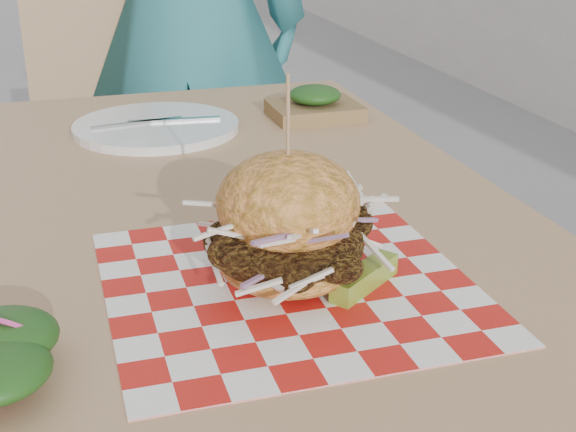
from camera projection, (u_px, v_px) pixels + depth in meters
The scene contains 8 objects.
diner at pixel (187, 17), 1.95m from camera, with size 0.60×0.39×1.65m, color teal.
patio_table at pixel (197, 259), 1.04m from camera, with size 0.80×1.20×0.75m.
patio_chair at pixel (124, 133), 1.99m from camera, with size 0.44×0.45×0.95m.
paper_liner at pixel (288, 284), 0.81m from camera, with size 0.36×0.36×0.00m, color red.
sandwich at pixel (288, 229), 0.78m from camera, with size 0.19×0.19×0.21m.
pickle_spear at pixel (365, 278), 0.79m from camera, with size 0.10×0.02×0.02m, color olive.
place_setting at pixel (156, 127), 1.31m from camera, with size 0.27×0.27×0.02m.
kraft_tray at pixel (315, 105), 1.38m from camera, with size 0.15×0.12×0.06m.
Camera 1 is at (-0.45, -1.07, 1.12)m, focal length 50.00 mm.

